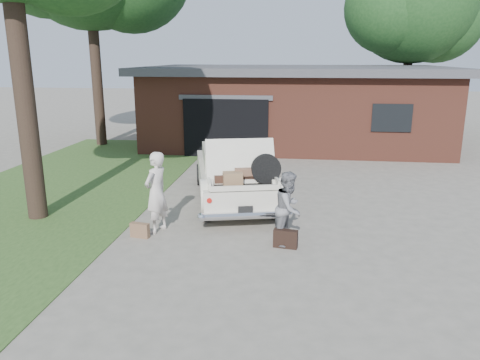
# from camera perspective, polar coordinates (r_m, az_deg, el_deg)

# --- Properties ---
(ground) EXTENTS (90.00, 90.00, 0.00)m
(ground) POSITION_cam_1_polar(r_m,az_deg,el_deg) (10.04, -0.44, -6.95)
(ground) COLOR gray
(ground) RESTS_ON ground
(grass_strip) EXTENTS (6.00, 16.00, 0.02)m
(grass_strip) POSITION_cam_1_polar(r_m,az_deg,el_deg) (14.47, -20.82, -1.03)
(grass_strip) COLOR #2D4C1E
(grass_strip) RESTS_ON ground
(house) EXTENTS (12.80, 7.80, 3.30)m
(house) POSITION_cam_1_polar(r_m,az_deg,el_deg) (20.81, 6.64, 9.10)
(house) COLOR brown
(house) RESTS_ON ground
(tree_right) EXTENTS (6.97, 6.06, 9.41)m
(tree_right) POSITION_cam_1_polar(r_m,az_deg,el_deg) (25.47, 20.56, 19.34)
(tree_right) COLOR #38281E
(tree_right) RESTS_ON ground
(sedan) EXTENTS (2.99, 5.17, 1.88)m
(sedan) POSITION_cam_1_polar(r_m,az_deg,el_deg) (12.35, -0.73, 0.72)
(sedan) COLOR beige
(sedan) RESTS_ON ground
(woman_left) EXTENTS (0.63, 0.76, 1.78)m
(woman_left) POSITION_cam_1_polar(r_m,az_deg,el_deg) (10.24, -10.18, -1.49)
(woman_left) COLOR beige
(woman_left) RESTS_ON ground
(woman_right) EXTENTS (0.80, 0.89, 1.52)m
(woman_right) POSITION_cam_1_polar(r_m,az_deg,el_deg) (9.52, 5.98, -3.42)
(woman_right) COLOR gray
(woman_right) RESTS_ON ground
(suitcase_left) EXTENTS (0.43, 0.20, 0.32)m
(suitcase_left) POSITION_cam_1_polar(r_m,az_deg,el_deg) (10.19, -12.11, -6.01)
(suitcase_left) COLOR brown
(suitcase_left) RESTS_ON ground
(suitcase_right) EXTENTS (0.50, 0.23, 0.37)m
(suitcase_right) POSITION_cam_1_polar(r_m,az_deg,el_deg) (9.49, 5.57, -7.14)
(suitcase_right) COLOR black
(suitcase_right) RESTS_ON ground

